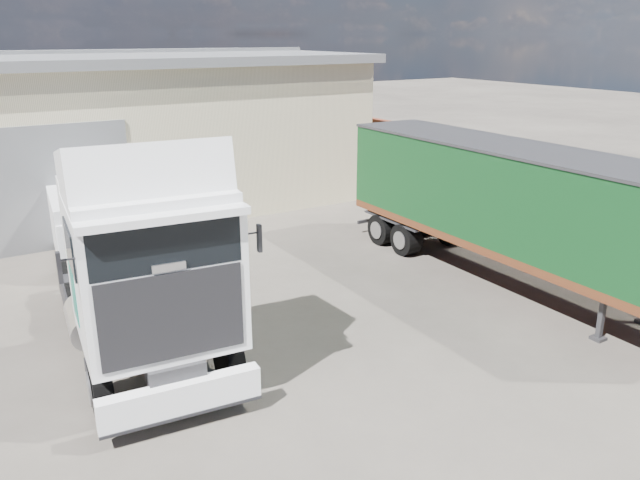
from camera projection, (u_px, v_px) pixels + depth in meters
ground at (293, 381)px, 11.27m from camera, size 120.00×120.00×0.00m
brick_boundary_wall at (498, 178)px, 21.46m from camera, size 0.35×26.00×2.50m
tractor_unit at (146, 274)px, 11.17m from camera, size 3.14×6.92×4.47m
box_trailer at (509, 200)px, 15.25m from camera, size 2.29×10.37×3.44m
panel_van at (89, 222)px, 17.42m from camera, size 2.37×4.83×1.91m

